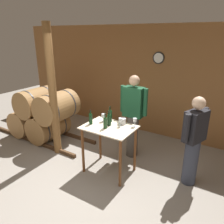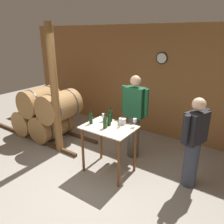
{
  "view_description": "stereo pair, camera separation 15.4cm",
  "coord_description": "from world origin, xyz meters",
  "px_view_note": "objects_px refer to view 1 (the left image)",
  "views": [
    {
      "loc": [
        1.95,
        -2.15,
        2.49
      ],
      "look_at": [
        0.01,
        0.94,
        1.17
      ],
      "focal_mm": 35.0,
      "sensor_mm": 36.0,
      "label": 1
    },
    {
      "loc": [
        2.08,
        -2.06,
        2.49
      ],
      "look_at": [
        0.01,
        0.94,
        1.17
      ],
      "focal_mm": 35.0,
      "sensor_mm": 36.0,
      "label": 2
    }
  ],
  "objects_px": {
    "person_visitor_with_scarf": "(194,140)",
    "wine_glass_near_right": "(135,120)",
    "wine_bottle_right": "(105,123)",
    "wine_glass_near_left": "(103,116)",
    "wooden_post": "(53,93)",
    "wine_bottle_far_left": "(91,118)",
    "ice_bucket": "(122,121)",
    "wine_glass_near_center": "(121,121)",
    "wine_bottle_left": "(110,116)",
    "person_host": "(133,115)",
    "wine_bottle_center": "(109,120)"
  },
  "relations": [
    {
      "from": "wine_glass_near_left",
      "to": "wine_glass_near_center",
      "type": "distance_m",
      "value": 0.39
    },
    {
      "from": "wine_bottle_left",
      "to": "wine_glass_near_center",
      "type": "height_order",
      "value": "wine_bottle_left"
    },
    {
      "from": "wine_bottle_right",
      "to": "wine_glass_near_right",
      "type": "distance_m",
      "value": 0.53
    },
    {
      "from": "wine_bottle_center",
      "to": "person_host",
      "type": "relative_size",
      "value": 0.16
    },
    {
      "from": "wooden_post",
      "to": "ice_bucket",
      "type": "relative_size",
      "value": 19.7
    },
    {
      "from": "wine_bottle_right",
      "to": "person_visitor_with_scarf",
      "type": "xyz_separation_m",
      "value": [
        1.39,
        0.54,
        -0.19
      ]
    },
    {
      "from": "wine_bottle_center",
      "to": "wine_glass_near_right",
      "type": "xyz_separation_m",
      "value": [
        0.42,
        0.2,
        0.01
      ]
    },
    {
      "from": "ice_bucket",
      "to": "wine_glass_near_center",
      "type": "bearing_deg",
      "value": -75.72
    },
    {
      "from": "wine_bottle_center",
      "to": "ice_bucket",
      "type": "relative_size",
      "value": 1.98
    },
    {
      "from": "person_visitor_with_scarf",
      "to": "wine_bottle_center",
      "type": "bearing_deg",
      "value": -164.35
    },
    {
      "from": "wine_glass_near_center",
      "to": "wine_bottle_right",
      "type": "bearing_deg",
      "value": -131.4
    },
    {
      "from": "wine_glass_near_left",
      "to": "wooden_post",
      "type": "bearing_deg",
      "value": -171.79
    },
    {
      "from": "wine_bottle_right",
      "to": "person_host",
      "type": "distance_m",
      "value": 0.84
    },
    {
      "from": "wine_glass_near_center",
      "to": "wine_bottle_left",
      "type": "bearing_deg",
      "value": 162.25
    },
    {
      "from": "wine_bottle_left",
      "to": "wine_glass_near_left",
      "type": "xyz_separation_m",
      "value": [
        -0.11,
        -0.06,
        -0.0
      ]
    },
    {
      "from": "wine_glass_near_left",
      "to": "ice_bucket",
      "type": "xyz_separation_m",
      "value": [
        0.36,
        0.08,
        -0.06
      ]
    },
    {
      "from": "wine_glass_near_left",
      "to": "ice_bucket",
      "type": "height_order",
      "value": "wine_glass_near_left"
    },
    {
      "from": "wine_bottle_right",
      "to": "wine_glass_near_left",
      "type": "height_order",
      "value": "wine_bottle_right"
    },
    {
      "from": "person_host",
      "to": "wine_glass_near_right",
      "type": "bearing_deg",
      "value": -60.35
    },
    {
      "from": "wooden_post",
      "to": "wine_glass_near_center",
      "type": "xyz_separation_m",
      "value": [
        1.52,
        0.13,
        -0.32
      ]
    },
    {
      "from": "wooden_post",
      "to": "wine_bottle_center",
      "type": "bearing_deg",
      "value": 2.81
    },
    {
      "from": "wine_bottle_far_left",
      "to": "ice_bucket",
      "type": "xyz_separation_m",
      "value": [
        0.49,
        0.31,
        -0.05
      ]
    },
    {
      "from": "wine_bottle_left",
      "to": "wine_glass_near_left",
      "type": "distance_m",
      "value": 0.12
    },
    {
      "from": "wine_glass_near_right",
      "to": "ice_bucket",
      "type": "height_order",
      "value": "wine_glass_near_right"
    },
    {
      "from": "person_visitor_with_scarf",
      "to": "wine_bottle_far_left",
      "type": "bearing_deg",
      "value": -163.12
    },
    {
      "from": "ice_bucket",
      "to": "wooden_post",
      "type": "bearing_deg",
      "value": -170.58
    },
    {
      "from": "wooden_post",
      "to": "person_host",
      "type": "relative_size",
      "value": 1.56
    },
    {
      "from": "wooden_post",
      "to": "wine_glass_near_center",
      "type": "bearing_deg",
      "value": 4.93
    },
    {
      "from": "wooden_post",
      "to": "wine_bottle_far_left",
      "type": "distance_m",
      "value": 1.05
    },
    {
      "from": "wooden_post",
      "to": "person_visitor_with_scarf",
      "type": "xyz_separation_m",
      "value": [
        2.72,
        0.46,
        -0.52
      ]
    },
    {
      "from": "wooden_post",
      "to": "wine_bottle_right",
      "type": "bearing_deg",
      "value": -3.46
    },
    {
      "from": "wine_bottle_far_left",
      "to": "person_host",
      "type": "bearing_deg",
      "value": 60.63
    },
    {
      "from": "wine_bottle_left",
      "to": "wine_bottle_right",
      "type": "bearing_deg",
      "value": -72.53
    },
    {
      "from": "wooden_post",
      "to": "person_visitor_with_scarf",
      "type": "bearing_deg",
      "value": 9.55
    },
    {
      "from": "wine_bottle_center",
      "to": "person_host",
      "type": "bearing_deg",
      "value": 78.48
    },
    {
      "from": "wine_bottle_left",
      "to": "wine_bottle_center",
      "type": "xyz_separation_m",
      "value": [
        0.08,
        -0.16,
        -0.01
      ]
    },
    {
      "from": "wine_bottle_far_left",
      "to": "wine_bottle_right",
      "type": "bearing_deg",
      "value": -2.72
    },
    {
      "from": "wooden_post",
      "to": "person_visitor_with_scarf",
      "type": "relative_size",
      "value": 1.72
    },
    {
      "from": "wine_bottle_far_left",
      "to": "person_visitor_with_scarf",
      "type": "relative_size",
      "value": 0.18
    },
    {
      "from": "wine_bottle_left",
      "to": "wine_bottle_right",
      "type": "xyz_separation_m",
      "value": [
        0.09,
        -0.3,
        -0.01
      ]
    },
    {
      "from": "person_visitor_with_scarf",
      "to": "wine_glass_near_right",
      "type": "bearing_deg",
      "value": -168.69
    },
    {
      "from": "wine_bottle_right",
      "to": "wine_glass_near_left",
      "type": "relative_size",
      "value": 1.8
    },
    {
      "from": "wooden_post",
      "to": "wine_bottle_far_left",
      "type": "relative_size",
      "value": 9.8
    },
    {
      "from": "wine_bottle_far_left",
      "to": "wine_glass_near_center",
      "type": "distance_m",
      "value": 0.55
    },
    {
      "from": "wine_bottle_center",
      "to": "wine_bottle_far_left",
      "type": "bearing_deg",
      "value": -157.88
    },
    {
      "from": "wine_glass_near_left",
      "to": "person_visitor_with_scarf",
      "type": "bearing_deg",
      "value": 10.49
    },
    {
      "from": "wine_bottle_right",
      "to": "ice_bucket",
      "type": "relative_size",
      "value": 1.98
    },
    {
      "from": "wooden_post",
      "to": "wine_bottle_center",
      "type": "distance_m",
      "value": 1.36
    },
    {
      "from": "person_host",
      "to": "wine_bottle_left",
      "type": "bearing_deg",
      "value": -112.79
    },
    {
      "from": "wine_bottle_center",
      "to": "wine_glass_near_right",
      "type": "distance_m",
      "value": 0.46
    }
  ]
}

